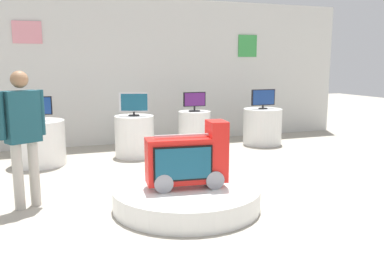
{
  "coord_description": "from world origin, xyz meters",
  "views": [
    {
      "loc": [
        -1.27,
        -4.66,
        1.73
      ],
      "look_at": [
        0.6,
        0.46,
        0.73
      ],
      "focal_mm": 38.71,
      "sensor_mm": 36.0,
      "label": 1
    }
  ],
  "objects": [
    {
      "name": "tv_on_far_right",
      "position": [
        0.33,
        2.85,
        0.99
      ],
      "size": [
        0.52,
        0.2,
        0.43
      ],
      "color": "black",
      "rests_on": "display_pedestal_far_right"
    },
    {
      "name": "tv_on_left_rear",
      "position": [
        -1.36,
        2.76,
        1.0
      ],
      "size": [
        0.52,
        0.19,
        0.41
      ],
      "color": "black",
      "rests_on": "display_pedestal_left_rear"
    },
    {
      "name": "display_pedestal_left_rear",
      "position": [
        -1.36,
        2.76,
        0.38
      ],
      "size": [
        0.9,
        0.9,
        0.76
      ],
      "primitive_type": "cylinder",
      "color": "white",
      "rests_on": "ground"
    },
    {
      "name": "display_pedestal_far_right",
      "position": [
        0.33,
        2.86,
        0.38
      ],
      "size": [
        0.73,
        0.73,
        0.76
      ],
      "primitive_type": "cylinder",
      "color": "white",
      "rests_on": "ground"
    },
    {
      "name": "main_display_pedestal",
      "position": [
        0.31,
        -0.13,
        0.13
      ],
      "size": [
        1.77,
        1.77,
        0.25
      ],
      "primitive_type": "cylinder",
      "color": "white",
      "rests_on": "ground"
    },
    {
      "name": "shopper_browsing_near_truck",
      "position": [
        -1.5,
        0.53,
        0.96
      ],
      "size": [
        0.51,
        0.35,
        1.64
      ],
      "color": "#B2ADA3",
      "rests_on": "ground"
    },
    {
      "name": "tv_on_right_rear",
      "position": [
        1.63,
        3.14,
        0.97
      ],
      "size": [
        0.47,
        0.23,
        0.39
      ],
      "color": "black",
      "rests_on": "display_pedestal_right_rear"
    },
    {
      "name": "ground_plane",
      "position": [
        0.0,
        0.0,
        0.0
      ],
      "size": [
        30.0,
        30.0,
        0.0
      ],
      "primitive_type": "plane",
      "color": "#A8A091"
    },
    {
      "name": "tv_on_center_rear",
      "position": [
        3.17,
        3.08,
        0.99
      ],
      "size": [
        0.55,
        0.19,
        0.41
      ],
      "color": "black",
      "rests_on": "display_pedestal_center_rear"
    },
    {
      "name": "display_pedestal_center_rear",
      "position": [
        3.17,
        3.09,
        0.38
      ],
      "size": [
        0.82,
        0.82,
        0.76
      ],
      "primitive_type": "cylinder",
      "color": "white",
      "rests_on": "ground"
    },
    {
      "name": "display_pedestal_right_rear",
      "position": [
        1.63,
        3.15,
        0.38
      ],
      "size": [
        0.65,
        0.65,
        0.76
      ],
      "primitive_type": "cylinder",
      "color": "white",
      "rests_on": "ground"
    },
    {
      "name": "back_wall_display",
      "position": [
        -0.01,
        4.22,
        1.55
      ],
      "size": [
        11.39,
        0.13,
        3.09
      ],
      "color": "silver",
      "rests_on": "ground"
    },
    {
      "name": "novelty_firetruck_tv",
      "position": [
        0.33,
        -0.14,
        0.57
      ],
      "size": [
        0.99,
        0.47,
        0.8
      ],
      "color": "gray",
      "rests_on": "main_display_pedestal"
    }
  ]
}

